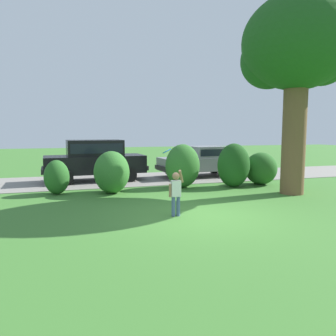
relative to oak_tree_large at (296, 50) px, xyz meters
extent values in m
plane|color=#3D752D|center=(-4.44, -2.11, -5.21)|extent=(80.00, 80.00, 0.00)
cube|color=gray|center=(-4.44, 5.17, -5.20)|extent=(28.00, 4.40, 0.02)
cylinder|color=brown|center=(-0.05, -0.12, -3.07)|extent=(0.85, 0.85, 4.29)
ellipsoid|color=#1E511C|center=(-0.05, -0.12, 0.26)|extent=(3.95, 3.95, 3.36)
ellipsoid|color=#1E511C|center=(1.04, -0.12, -0.24)|extent=(1.99, 1.99, 1.99)
ellipsoid|color=#1E511C|center=(-0.60, 0.82, -0.24)|extent=(2.12, 2.12, 2.12)
ellipsoid|color=#286023|center=(-8.43, 2.35, -4.58)|extent=(0.91, 0.96, 1.26)
ellipsoid|color=#33702B|center=(-6.46, 1.96, -4.42)|extent=(1.33, 1.51, 1.58)
ellipsoid|color=#33702B|center=(-3.48, 2.38, -4.32)|extent=(1.45, 1.19, 1.79)
ellipsoid|color=#1E511C|center=(-1.43, 1.83, -4.31)|extent=(1.38, 1.16, 1.82)
ellipsoid|color=#286023|center=(0.03, 2.05, -4.51)|extent=(1.38, 1.39, 1.40)
cube|color=gray|center=(-1.52, 5.05, -4.53)|extent=(4.34, 2.17, 0.64)
cube|color=gray|center=(-1.21, 5.08, -3.93)|extent=(1.81, 1.75, 0.56)
cube|color=black|center=(-1.21, 5.08, -3.93)|extent=(1.67, 1.76, 0.34)
cylinder|color=black|center=(-2.75, 4.01, -4.91)|extent=(0.62, 0.27, 0.60)
cylinder|color=black|center=(-2.90, 5.88, -4.91)|extent=(0.62, 0.27, 0.60)
cylinder|color=black|center=(-0.15, 4.22, -4.91)|extent=(0.62, 0.27, 0.60)
cylinder|color=black|center=(-0.30, 6.09, -4.91)|extent=(0.62, 0.27, 0.60)
cube|color=black|center=(-3.66, 4.88, -4.69)|extent=(0.26, 1.75, 0.20)
cube|color=black|center=(0.61, 5.22, -4.69)|extent=(0.26, 1.75, 0.20)
cube|color=black|center=(-6.81, 5.20, -4.41)|extent=(4.59, 2.08, 0.80)
cube|color=black|center=(-6.81, 5.20, -3.65)|extent=(2.56, 1.75, 0.72)
cube|color=black|center=(-6.81, 5.20, -3.65)|extent=(2.36, 1.76, 0.43)
cylinder|color=black|center=(-8.15, 4.18, -4.87)|extent=(0.69, 0.26, 0.68)
cylinder|color=black|center=(-8.25, 6.06, -4.87)|extent=(0.69, 0.26, 0.68)
cylinder|color=black|center=(-5.37, 4.34, -4.87)|extent=(0.69, 0.26, 0.68)
cylinder|color=black|center=(-5.47, 6.21, -4.87)|extent=(0.69, 0.26, 0.68)
cube|color=black|center=(-9.10, 5.07, -4.61)|extent=(0.22, 1.75, 0.20)
cube|color=black|center=(-4.52, 5.32, -4.61)|extent=(0.22, 1.75, 0.20)
cylinder|color=#4C608C|center=(-5.29, -1.94, -4.94)|extent=(0.10, 0.10, 0.55)
cylinder|color=#4C608C|center=(-5.15, -1.95, -4.94)|extent=(0.10, 0.10, 0.55)
cube|color=white|center=(-5.22, -1.95, -4.44)|extent=(0.27, 0.17, 0.44)
sphere|color=#A37556|center=(-5.22, -1.95, -4.10)|extent=(0.20, 0.20, 0.20)
cylinder|color=#A37556|center=(-5.06, -1.91, -4.12)|extent=(0.21, 0.23, 0.39)
cylinder|color=#A37556|center=(-5.38, -1.94, -4.49)|extent=(0.07, 0.07, 0.36)
cylinder|color=#337FDB|center=(-5.14, -0.84, -3.50)|extent=(0.29, 0.28, 0.20)
cylinder|color=yellow|center=(-5.14, -0.84, -3.49)|extent=(0.17, 0.16, 0.12)
camera|label=1|loc=(-7.99, -10.20, -2.91)|focal=34.74mm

